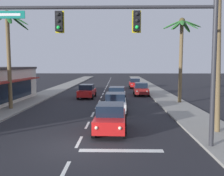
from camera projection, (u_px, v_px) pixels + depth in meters
name	position (u px, v px, depth m)	size (l,w,h in m)	color
ground_plane	(77.00, 146.00, 12.72)	(220.00, 220.00, 0.00)	#232328
sidewalk_right	(163.00, 96.00, 32.46)	(3.20, 110.00, 0.14)	gray
sidewalk_left	(41.00, 96.00, 32.79)	(3.20, 110.00, 0.14)	gray
lane_markings	(105.00, 96.00, 32.95)	(4.28, 88.24, 0.01)	silver
traffic_signal_mast	(142.00, 37.00, 11.97)	(11.05, 0.41, 7.65)	#2D2D33
sedan_lead_at_stop_bar	(111.00, 118.00, 15.52)	(2.06, 4.49, 1.68)	red
sedan_third_in_queue	(115.00, 103.00, 21.50)	(2.00, 4.47, 1.68)	silver
sedan_fifth_in_queue	(117.00, 95.00, 27.48)	(2.11, 4.51, 1.68)	silver
sedan_oncoming_far	(87.00, 91.00, 31.22)	(2.05, 4.49, 1.68)	red
sedan_parked_nearest_kerb	(141.00, 89.00, 34.03)	(2.03, 4.48, 1.68)	maroon
sedan_parked_mid_kerb	(135.00, 83.00, 44.89)	(1.97, 4.46, 1.68)	red
palm_left_second	(8.00, 39.00, 22.51)	(4.11, 4.14, 8.82)	brown
palm_right_second	(181.00, 43.00, 26.32)	(4.09, 4.11, 8.86)	brown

